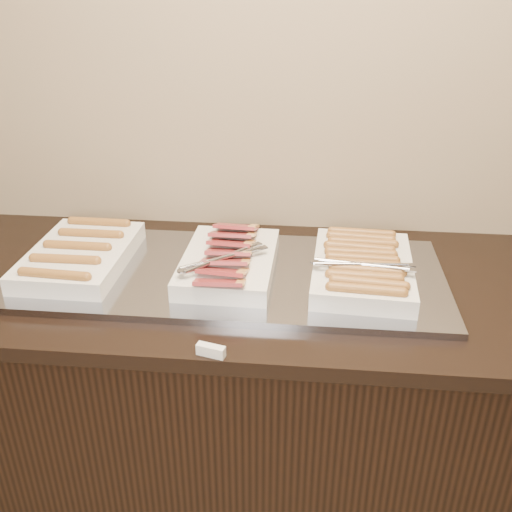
{
  "coord_description": "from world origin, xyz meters",
  "views": [
    {
      "loc": [
        0.22,
        0.75,
        1.67
      ],
      "look_at": [
        0.09,
        2.13,
        0.97
      ],
      "focal_mm": 40.0,
      "sensor_mm": 36.0,
      "label": 1
    }
  ],
  "objects_px": {
    "counter": "(229,401)",
    "dish_center": "(228,261)",
    "dish_left": "(80,255)",
    "warming_tray": "(226,274)",
    "dish_right": "(362,267)"
  },
  "relations": [
    {
      "from": "counter",
      "to": "dish_center",
      "type": "xyz_separation_m",
      "value": [
        0.01,
        -0.0,
        0.5
      ]
    },
    {
      "from": "dish_left",
      "to": "warming_tray",
      "type": "bearing_deg",
      "value": 0.72
    },
    {
      "from": "counter",
      "to": "dish_right",
      "type": "bearing_deg",
      "value": -0.49
    },
    {
      "from": "dish_left",
      "to": "dish_center",
      "type": "xyz_separation_m",
      "value": [
        0.42,
        -0.0,
        0.0
      ]
    },
    {
      "from": "dish_left",
      "to": "dish_center",
      "type": "distance_m",
      "value": 0.42
    },
    {
      "from": "counter",
      "to": "warming_tray",
      "type": "relative_size",
      "value": 1.72
    },
    {
      "from": "dish_center",
      "to": "dish_left",
      "type": "bearing_deg",
      "value": -179.46
    },
    {
      "from": "dish_center",
      "to": "dish_right",
      "type": "xyz_separation_m",
      "value": [
        0.36,
        0.0,
        0.0
      ]
    },
    {
      "from": "warming_tray",
      "to": "dish_center",
      "type": "distance_m",
      "value": 0.04
    },
    {
      "from": "warming_tray",
      "to": "dish_center",
      "type": "height_order",
      "value": "dish_center"
    },
    {
      "from": "dish_center",
      "to": "dish_right",
      "type": "bearing_deg",
      "value": 1.15
    },
    {
      "from": "dish_center",
      "to": "warming_tray",
      "type": "bearing_deg",
      "value": 155.83
    },
    {
      "from": "counter",
      "to": "dish_right",
      "type": "height_order",
      "value": "dish_right"
    },
    {
      "from": "counter",
      "to": "dish_left",
      "type": "xyz_separation_m",
      "value": [
        -0.41,
        0.0,
        0.5
      ]
    },
    {
      "from": "warming_tray",
      "to": "dish_right",
      "type": "distance_m",
      "value": 0.37
    }
  ]
}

